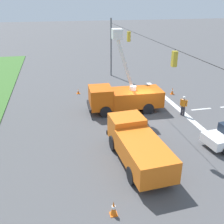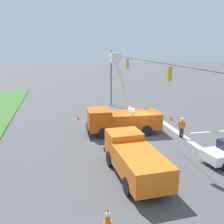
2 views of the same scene
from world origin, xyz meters
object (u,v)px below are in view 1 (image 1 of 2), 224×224
utility_truck_support_near (137,145)px  traffic_cone_mid_right (78,91)px  road_worker (184,105)px  traffic_cone_foreground_right (172,91)px  traffic_cone_foreground_left (114,208)px  traffic_cone_mid_left (124,90)px  utility_truck_bucket_lift (124,96)px

utility_truck_support_near → traffic_cone_mid_right: bearing=9.7°
road_worker → utility_truck_support_near: bearing=134.0°
utility_truck_support_near → traffic_cone_foreground_right: utility_truck_support_near is taller
traffic_cone_foreground_right → traffic_cone_mid_right: size_ratio=1.23×
utility_truck_support_near → traffic_cone_foreground_left: 4.76m
road_worker → traffic_cone_foreground_left: size_ratio=2.24×
traffic_cone_mid_right → traffic_cone_mid_left: bearing=-99.8°
utility_truck_support_near → road_worker: bearing=-46.0°
road_worker → traffic_cone_mid_left: (6.76, 3.46, -0.63)m
utility_truck_bucket_lift → traffic_cone_foreground_right: (3.12, -6.21, -1.04)m
road_worker → traffic_cone_foreground_right: road_worker is taller
utility_truck_support_near → traffic_cone_foreground_left: utility_truck_support_near is taller
utility_truck_support_near → traffic_cone_foreground_left: size_ratio=8.28×
traffic_cone_foreground_left → traffic_cone_mid_left: bearing=-16.7°
road_worker → traffic_cone_foreground_right: 5.50m
utility_truck_support_near → road_worker: size_ratio=3.69×
traffic_cone_foreground_right → traffic_cone_mid_left: bearing=73.1°
road_worker → traffic_cone_mid_left: 7.62m
utility_truck_bucket_lift → road_worker: bearing=-114.2°
traffic_cone_mid_right → traffic_cone_foreground_left: bearing=179.6°
traffic_cone_mid_left → traffic_cone_mid_right: size_ratio=1.25×
utility_truck_bucket_lift → road_worker: utility_truck_bucket_lift is taller
road_worker → traffic_cone_foreground_right: size_ratio=2.44×
traffic_cone_foreground_left → traffic_cone_mid_left: 17.35m
utility_truck_bucket_lift → traffic_cone_mid_left: size_ratio=9.69×
utility_truck_bucket_lift → traffic_cone_mid_left: bearing=-16.0°
utility_truck_bucket_lift → traffic_cone_mid_right: size_ratio=12.13×
traffic_cone_foreground_right → traffic_cone_mid_right: bearing=76.6°
utility_truck_support_near → traffic_cone_foreground_left: bearing=148.9°
utility_truck_support_near → road_worker: (5.83, -6.04, -0.19)m
traffic_cone_mid_right → utility_truck_support_near: bearing=-170.3°
utility_truck_bucket_lift → traffic_cone_foreground_left: (-12.00, 3.68, -1.01)m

